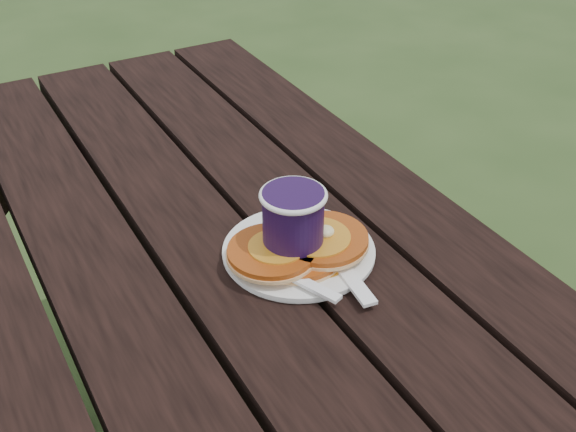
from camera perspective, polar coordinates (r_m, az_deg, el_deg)
plate at (r=0.99m, az=0.85°, el=-2.86°), size 0.27×0.27×0.01m
pancake_stack at (r=0.97m, az=0.90°, el=-2.48°), size 0.20×0.13×0.04m
knife at (r=0.96m, az=4.07°, el=-3.73°), size 0.04×0.18×0.00m
fork at (r=0.92m, az=1.25°, el=-5.24°), size 0.09×0.16×0.01m
coffee_cup at (r=0.95m, az=0.41°, el=-0.59°), size 0.09×0.09×0.11m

